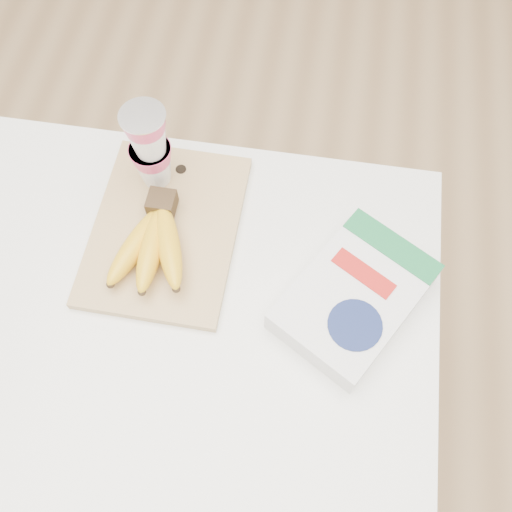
{
  "coord_description": "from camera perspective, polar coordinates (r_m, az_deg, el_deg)",
  "views": [
    {
      "loc": [
        0.28,
        -0.32,
        1.69
      ],
      "look_at": [
        0.21,
        0.1,
        0.83
      ],
      "focal_mm": 40.0,
      "sensor_mm": 36.0,
      "label": 1
    }
  ],
  "objects": [
    {
      "name": "bananas",
      "position": [
        0.98,
        -10.26,
        1.38
      ],
      "size": [
        0.15,
        0.2,
        0.06
      ],
      "color": "#382816",
      "rests_on": "cutting_board"
    },
    {
      "name": "table",
      "position": [
        1.36,
        -9.59,
        -10.84
      ],
      "size": [
        1.06,
        0.7,
        0.79
      ],
      "primitive_type": "cube",
      "color": "white",
      "rests_on": "ground"
    },
    {
      "name": "cereal_box",
      "position": [
        0.95,
        9.81,
        -4.02
      ],
      "size": [
        0.28,
        0.31,
        0.06
      ],
      "rotation": [
        0.0,
        0.0,
        -0.54
      ],
      "color": "white",
      "rests_on": "table"
    },
    {
      "name": "cutting_board",
      "position": [
        1.03,
        -9.02,
        2.66
      ],
      "size": [
        0.26,
        0.35,
        0.02
      ],
      "primitive_type": "cube",
      "rotation": [
        0.0,
        0.0,
        -0.01
      ],
      "color": "tan",
      "rests_on": "table"
    },
    {
      "name": "yogurt_stack",
      "position": [
        1.0,
        -10.6,
        10.71
      ],
      "size": [
        0.08,
        0.08,
        0.18
      ],
      "color": "white",
      "rests_on": "cutting_board"
    }
  ]
}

